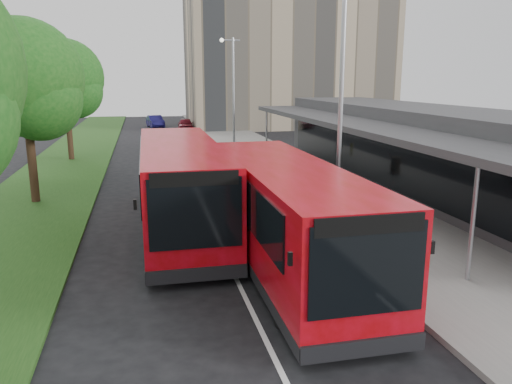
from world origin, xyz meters
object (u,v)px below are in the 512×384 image
tree_far (65,83)px  bus_second (181,186)px  bus_main (286,216)px  bollard (260,152)px  litter_bin (296,170)px  car_near (185,124)px  car_far (155,121)px  lamp_post_near (339,98)px  lamp_post_far (232,87)px  tree_mid (24,85)px

tree_far → bus_second: 18.59m
bus_main → bus_second: 5.19m
tree_far → bollard: size_ratio=8.98×
litter_bin → car_near: car_near is taller
bus_second → litter_bin: size_ratio=11.72×
bollard → car_far: size_ratio=0.22×
tree_far → lamp_post_near: 22.07m
lamp_post_far → car_near: bearing=96.7°
lamp_post_near → car_near: lamp_post_near is taller
tree_mid → car_far: tree_mid is taller
tree_mid → lamp_post_far: size_ratio=0.98×
bus_main → car_near: 39.61m
lamp_post_near → bus_second: 6.30m
litter_bin → car_near: size_ratio=0.25×
lamp_post_far → car_near: size_ratio=2.09×
litter_bin → bollard: 6.94m
bus_main → bollard: bus_main is taller
bus_main → litter_bin: bus_main is taller
bollard → car_near: size_ratio=0.23×
lamp_post_near → car_far: lamp_post_near is taller
bollard → car_near: (-3.08, 20.87, 0.06)m
tree_mid → bus_second: size_ratio=0.70×
bus_main → car_far: bus_main is taller
tree_mid → bus_second: bearing=-41.5°
lamp_post_near → car_far: 41.53m
tree_mid → litter_bin: tree_mid is taller
bus_main → tree_far: bearing=111.6°
bus_main → car_near: (0.56, 39.60, -0.90)m
lamp_post_near → litter_bin: (1.46, 9.11, -4.09)m
tree_mid → bollard: size_ratio=8.95×
lamp_post_far → litter_bin: bearing=-82.4°
lamp_post_near → lamp_post_far: same height
lamp_post_near → car_near: 37.19m
litter_bin → bus_second: bearing=-132.2°
lamp_post_far → car_far: bearing=103.3°
tree_far → bus_main: size_ratio=0.74×
bus_second → car_near: bearing=85.2°
tree_mid → litter_bin: size_ratio=8.26×
lamp_post_far → car_far: (-4.97, 21.03, -4.05)m
lamp_post_far → litter_bin: (1.46, -10.89, -4.09)m
lamp_post_near → car_far: (-4.97, 41.03, -4.05)m
tree_far → litter_bin: (12.59, -9.95, -4.46)m
tree_mid → car_near: tree_mid is taller
bollard → lamp_post_near: bearing=-93.9°
lamp_post_near → bus_second: (-5.18, 1.78, -3.11)m
tree_far → lamp_post_near: size_ratio=0.98×
lamp_post_near → car_near: bearing=93.1°
bus_main → car_far: size_ratio=2.62×
car_near → car_far: 5.09m
tree_far → bollard: 13.36m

